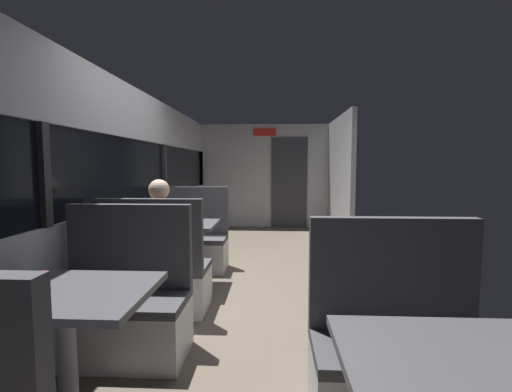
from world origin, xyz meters
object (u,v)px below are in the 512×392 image
Objects in this scene: dining_table_mid_window at (177,232)px; bench_mid_window_facing_end at (157,278)px; coffee_cup_primary at (42,281)px; bench_near_window_facing_entry at (122,311)px; dining_table_near_window at (65,308)px; bench_mid_window_facing_entry at (191,245)px; seated_passenger at (159,254)px; bench_front_aisle_facing_entry at (400,363)px; dining_table_front_aisle at (475,389)px.

dining_table_mid_window is 0.77m from bench_mid_window_facing_end.
dining_table_mid_window is 10.00× the size of coffee_cup_primary.
dining_table_mid_window is (0.00, 1.49, 0.31)m from bench_near_window_facing_entry.
dining_table_near_window is 0.82× the size of bench_mid_window_facing_entry.
dining_table_near_window is 1.56m from seated_passenger.
coffee_cup_primary is at bearing -100.12° from bench_near_window_facing_entry.
bench_mid_window_facing_entry is at bearing 90.00° from dining_table_mid_window.
bench_mid_window_facing_end is at bearing -90.00° from bench_mid_window_facing_entry.
seated_passenger is (0.00, -0.63, -0.10)m from dining_table_mid_window.
bench_mid_window_facing_entry and bench_front_aisle_facing_entry have the same top height.
bench_near_window_facing_entry is (0.00, 0.70, -0.31)m from dining_table_near_window.
dining_table_front_aisle is (1.79, -2.79, 0.00)m from dining_table_mid_window.
coffee_cup_primary is (-1.91, -0.09, 0.46)m from bench_front_aisle_facing_entry.
bench_mid_window_facing_entry is (0.00, 0.70, -0.31)m from dining_table_mid_window.
bench_mid_window_facing_end and bench_mid_window_facing_entry have the same top height.
dining_table_near_window is 1.00× the size of dining_table_front_aisle.
bench_mid_window_facing_end is at bearing -90.00° from dining_table_mid_window.
bench_near_window_facing_entry is 1.22× the size of dining_table_mid_window.
seated_passenger is (0.00, -1.33, 0.21)m from bench_mid_window_facing_entry.
dining_table_near_window is 1.52m from bench_mid_window_facing_end.
dining_table_mid_window is (0.00, 2.19, 0.00)m from dining_table_near_window.
dining_table_front_aisle is at bearing -49.37° from bench_mid_window_facing_end.
bench_mid_window_facing_entry is at bearing 87.55° from coffee_cup_primary.
coffee_cup_primary is at bearing -94.77° from bench_mid_window_facing_end.
dining_table_mid_window and dining_table_front_aisle have the same top height.
coffee_cup_primary reaches higher than dining_table_front_aisle.
bench_mid_window_facing_end is (0.00, 1.49, -0.31)m from dining_table_near_window.
seated_passenger is at bearing -90.00° from dining_table_mid_window.
dining_table_near_window is 0.82× the size of bench_front_aisle_facing_entry.
bench_front_aisle_facing_entry is at bearing 2.67° from coffee_cup_primary.
bench_mid_window_facing_end reaches higher than dining_table_near_window.
bench_mid_window_facing_entry is (0.00, 2.19, 0.00)m from bench_near_window_facing_entry.
bench_mid_window_facing_end is 12.22× the size of coffee_cup_primary.
bench_mid_window_facing_end is 1.00× the size of bench_front_aisle_facing_entry.
dining_table_near_window is at bearing -90.00° from seated_passenger.
bench_near_window_facing_entry is 0.88m from seated_passenger.
seated_passenger reaches higher than coffee_cup_primary.
seated_passenger reaches higher than bench_near_window_facing_entry.
bench_near_window_facing_entry is at bearing -90.00° from dining_table_mid_window.
dining_table_front_aisle is at bearing -18.53° from dining_table_near_window.
dining_table_front_aisle is at bearing -17.69° from coffee_cup_primary.
bench_near_window_facing_entry is 0.79m from bench_mid_window_facing_end.
bench_front_aisle_facing_entry is (1.79, -2.79, 0.00)m from bench_mid_window_facing_entry.
bench_front_aisle_facing_entry is at bearing -49.37° from dining_table_mid_window.
bench_mid_window_facing_entry reaches higher than coffee_cup_primary.
seated_passenger is (0.00, 0.86, 0.21)m from bench_near_window_facing_entry.
bench_mid_window_facing_entry is 0.87× the size of seated_passenger.
coffee_cup_primary is at bearing 162.31° from dining_table_front_aisle.
dining_table_mid_window is at bearing 90.00° from dining_table_near_window.
seated_passenger reaches higher than bench_mid_window_facing_entry.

